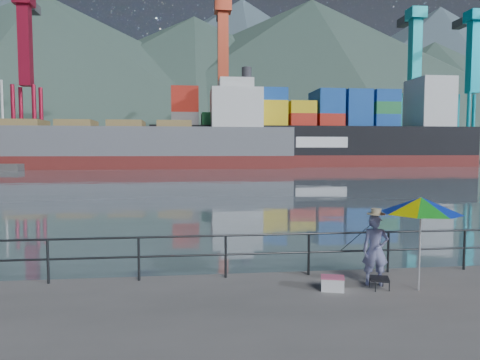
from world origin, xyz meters
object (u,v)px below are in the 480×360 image
Objects in this scene: bulk_carrier at (150,144)px; container_ship at (322,136)px; beach_umbrella at (421,205)px; cooler_bag at (332,284)px; fisherman at (375,250)px.

container_ship reaches higher than bulk_carrier.
beach_umbrella is 70.74m from bulk_carrier.
container_ship reaches higher than cooler_bag.
fisherman is at bearing 30.35° from cooler_bag.
beach_umbrella is 2.51m from cooler_bag.
beach_umbrella is at bearing -80.06° from bulk_carrier.
beach_umbrella is (0.77, -0.47, 1.05)m from fisherman.
container_ship is (22.04, 74.89, 5.02)m from fisherman.
container_ship is (33.47, 5.72, 1.72)m from bulk_carrier.
beach_umbrella is 0.03× the size of container_ship.
fisherman is at bearing -80.62° from bulk_carrier.
fisherman is 1.27m from cooler_bag.
fisherman is 3.33× the size of cooler_bag.
bulk_carrier is at bearing 99.94° from beach_umbrella.
fisherman is at bearing -106.40° from container_ship.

